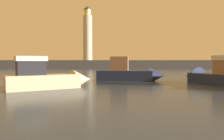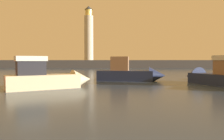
% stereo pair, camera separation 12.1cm
% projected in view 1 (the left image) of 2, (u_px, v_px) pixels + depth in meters
% --- Properties ---
extents(ground_plane, '(220.00, 220.00, 0.00)m').
position_uv_depth(ground_plane, '(115.00, 75.00, 33.71)').
color(ground_plane, '#2D3D51').
extents(breakwater, '(86.00, 4.34, 2.32)m').
position_uv_depth(breakwater, '(113.00, 64.00, 65.74)').
color(breakwater, '#423F3D').
rests_on(breakwater, ground_plane).
extents(lighthouse, '(2.59, 2.59, 15.71)m').
position_uv_depth(lighthouse, '(88.00, 35.00, 65.35)').
color(lighthouse, beige).
rests_on(lighthouse, breakwater).
extents(motorboat_1, '(6.30, 4.54, 2.61)m').
position_uv_depth(motorboat_1, '(51.00, 78.00, 16.69)').
color(motorboat_1, beige).
rests_on(motorboat_1, ground_plane).
extents(motorboat_2, '(4.31, 7.23, 2.96)m').
position_uv_depth(motorboat_2, '(211.00, 76.00, 19.89)').
color(motorboat_2, '#1E284C').
rests_on(motorboat_2, ground_plane).
extents(motorboat_3, '(7.14, 2.90, 2.80)m').
position_uv_depth(motorboat_3, '(132.00, 74.00, 23.24)').
color(motorboat_3, '#1E284C').
rests_on(motorboat_3, ground_plane).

